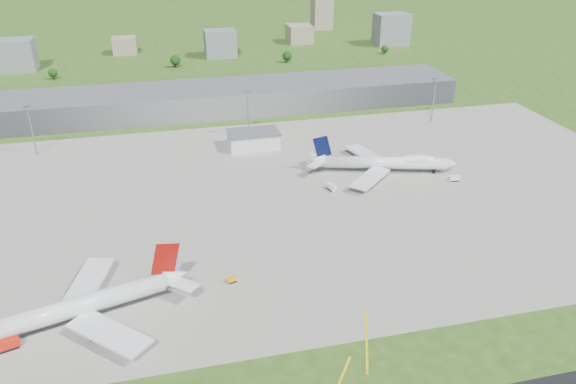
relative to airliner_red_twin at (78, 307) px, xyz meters
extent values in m
plane|color=#294F18|center=(67.03, 176.67, -5.26)|extent=(1400.00, 1400.00, 0.00)
cube|color=gray|center=(77.03, 66.67, -5.22)|extent=(360.00, 190.00, 0.08)
cube|color=slate|center=(67.03, 191.67, 2.24)|extent=(300.00, 42.00, 15.00)
cube|color=silver|center=(77.03, 126.67, -1.26)|extent=(26.00, 16.00, 8.00)
cylinder|color=gray|center=(-32.97, 141.67, 7.24)|extent=(0.70, 0.70, 25.00)
cube|color=gray|center=(-32.97, 141.67, 20.04)|extent=(3.50, 2.00, 1.20)
cylinder|color=gray|center=(77.03, 141.67, 7.24)|extent=(0.70, 0.70, 25.00)
cube|color=gray|center=(77.03, 141.67, 20.04)|extent=(3.50, 2.00, 1.20)
cylinder|color=gray|center=(187.03, 141.67, 7.24)|extent=(0.70, 0.70, 25.00)
cube|color=gray|center=(187.03, 141.67, 20.04)|extent=(3.50, 2.00, 1.20)
cylinder|color=white|center=(-2.65, -0.72, 0.30)|extent=(58.19, 21.30, 6.07)
cone|color=white|center=(29.55, 8.06, 1.11)|extent=(9.40, 7.98, 6.07)
cube|color=maroon|center=(-4.60, -1.25, -1.58)|extent=(47.06, 15.06, 1.31)
cube|color=white|center=(9.44, -12.37, -1.52)|extent=(25.09, 24.98, 0.91)
cube|color=white|center=(1.85, 15.45, -1.52)|extent=(15.49, 27.75, 0.91)
cube|color=#8E0B07|center=(27.11, 7.40, 8.39)|extent=(9.85, 3.14, 12.22)
cylinder|color=#38383D|center=(6.06, -9.35, -3.44)|extent=(6.22, 4.59, 3.24)
cylinder|color=#38383D|center=(0.47, 11.14, -3.44)|extent=(6.22, 4.59, 3.24)
cube|color=black|center=(4.41, -3.52, -4.00)|extent=(1.88, 1.60, 2.53)
cube|color=black|center=(2.01, 5.27, -4.00)|extent=(1.88, 1.60, 2.53)
cylinder|color=white|center=(132.13, 80.08, -0.16)|extent=(56.86, 21.55, 5.75)
cone|color=white|center=(161.99, 71.42, -0.16)|extent=(6.06, 6.82, 5.75)
cone|color=white|center=(100.93, 89.12, 0.58)|extent=(8.73, 7.59, 5.75)
cube|color=navy|center=(133.91, 79.56, -1.94)|extent=(45.97, 15.40, 1.21)
ellipsoid|color=white|center=(146.49, 75.91, 1.57)|extent=(19.29, 10.65, 5.18)
cube|color=white|center=(128.05, 95.93, -1.83)|extent=(14.30, 27.14, 0.84)
cube|color=white|center=(120.20, 68.87, -1.83)|extent=(24.46, 23.96, 0.84)
cube|color=#070E37|center=(103.16, 88.48, 7.36)|extent=(9.01, 3.02, 11.21)
cylinder|color=#38383D|center=(129.82, 89.44, -3.59)|extent=(5.73, 4.27, 2.97)
cylinder|color=#38383D|center=(127.26, 99.85, -3.59)|extent=(5.73, 4.27, 2.97)
cylinder|color=#38383D|center=(125.17, 73.40, -3.59)|extent=(5.73, 4.27, 2.97)
cylinder|color=#38383D|center=(117.44, 65.98, -3.59)|extent=(5.73, 4.27, 2.97)
cube|color=black|center=(127.94, 85.64, -4.10)|extent=(1.74, 1.48, 2.32)
cube|color=black|center=(125.62, 77.62, -4.10)|extent=(1.74, 1.48, 2.32)
cube|color=black|center=(154.41, 73.62, -4.10)|extent=(1.74, 1.48, 2.32)
cube|color=red|center=(-18.76, -7.93, -3.37)|extent=(6.81, 4.48, 2.93)
cube|color=black|center=(-18.76, -7.93, -4.83)|extent=(5.95, 4.33, 0.70)
cube|color=#F3A70E|center=(48.01, 9.10, -4.17)|extent=(3.71, 2.67, 1.34)
cube|color=black|center=(48.01, 9.10, -4.83)|extent=(3.25, 2.64, 0.70)
cube|color=white|center=(101.58, 68.00, -3.67)|extent=(3.77, 5.76, 2.34)
cube|color=black|center=(101.58, 68.00, -4.83)|extent=(3.65, 5.03, 0.70)
cube|color=white|center=(159.69, 63.46, -3.79)|extent=(4.90, 2.64, 2.09)
cube|color=black|center=(159.69, 63.46, -4.83)|extent=(4.21, 2.68, 0.70)
cube|color=slate|center=(-72.97, 326.67, 6.74)|extent=(28.00, 22.00, 24.00)
cube|color=gray|center=(7.03, 366.67, 1.74)|extent=(20.00, 18.00, 14.00)
cube|color=slate|center=(87.03, 336.67, 5.74)|extent=(26.00, 20.00, 22.00)
cube|color=gray|center=(167.03, 376.67, 2.74)|extent=(22.00, 24.00, 16.00)
cube|color=slate|center=(247.03, 346.67, 8.74)|extent=(30.00, 22.00, 28.00)
cube|color=gray|center=(207.03, 436.67, 12.74)|extent=(20.00, 18.00, 36.00)
cylinder|color=#382314|center=(-42.97, 291.67, -3.76)|extent=(0.70, 0.70, 3.00)
sphere|color=black|center=(-42.97, 291.67, -0.39)|extent=(6.75, 6.75, 6.75)
cylinder|color=#382314|center=(47.03, 306.67, -3.46)|extent=(0.70, 0.70, 3.60)
sphere|color=black|center=(47.03, 306.67, 0.59)|extent=(8.10, 8.10, 8.10)
cylinder|color=#382314|center=(137.03, 301.67, -3.56)|extent=(0.70, 0.70, 3.40)
sphere|color=black|center=(137.03, 301.67, 0.26)|extent=(7.65, 7.65, 7.65)
cylinder|color=#382314|center=(227.03, 311.67, -3.86)|extent=(0.70, 0.70, 2.80)
sphere|color=black|center=(227.03, 311.67, -0.71)|extent=(6.30, 6.30, 6.30)
camera|label=1|loc=(29.98, -146.27, 106.82)|focal=35.00mm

